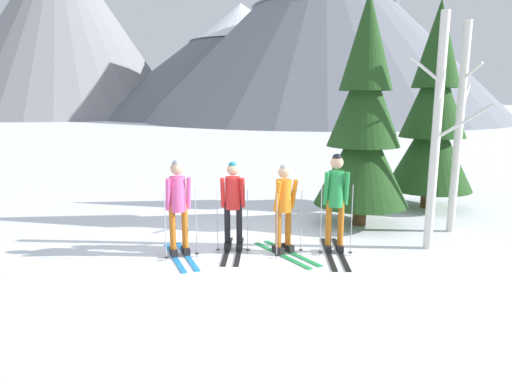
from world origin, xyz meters
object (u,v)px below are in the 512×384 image
pine_tree_mid (433,116)px  birch_tree_tall (459,129)px  skier_in_green (335,197)px  skier_in_orange (284,206)px  birch_tree_slender (437,133)px  skier_in_red (233,203)px  pine_tree_near (364,122)px  skier_in_pink (178,202)px

pine_tree_mid → birch_tree_tall: (-0.47, -2.14, -0.18)m
skier_in_green → pine_tree_mid: 4.79m
skier_in_orange → birch_tree_slender: birch_tree_slender is taller
skier_in_red → birch_tree_tall: 4.87m
skier_in_green → pine_tree_near: bearing=59.9°
skier_in_pink → birch_tree_slender: (4.63, 0.02, 1.19)m
pine_tree_mid → birch_tree_tall: bearing=-102.3°
skier_in_green → birch_tree_slender: bearing=2.0°
skier_in_pink → pine_tree_mid: (6.07, 3.20, 1.36)m
birch_tree_slender → skier_in_orange: bearing=-178.9°
skier_in_orange → pine_tree_near: (1.96, 1.77, 1.38)m
skier_in_red → pine_tree_mid: (5.10, 2.98, 1.44)m
skier_in_pink → skier_in_red: skier_in_pink is taller
skier_in_red → skier_in_orange: skier_in_red is taller
birch_tree_tall → skier_in_orange: bearing=-163.7°
skier_in_red → birch_tree_slender: bearing=-3.2°
pine_tree_near → birch_tree_slender: bearing=-65.3°
skier_in_green → birch_tree_slender: size_ratio=0.43×
skier_in_orange → pine_tree_mid: bearing=37.6°
skier_in_pink → birch_tree_slender: size_ratio=0.41×
skier_in_pink → skier_in_orange: skier_in_pink is taller
pine_tree_mid → birch_tree_tall: size_ratio=1.20×
skier_in_pink → birch_tree_slender: birch_tree_slender is taller
pine_tree_near → birch_tree_tall: bearing=-20.9°
skier_in_green → pine_tree_near: 2.40m
skier_in_red → pine_tree_near: bearing=27.9°
skier_in_orange → birch_tree_slender: (2.75, 0.05, 1.28)m
skier_in_pink → pine_tree_near: 4.40m
pine_tree_near → pine_tree_mid: (2.24, 1.47, 0.08)m
skier_in_orange → pine_tree_near: 2.98m
pine_tree_mid → skier_in_green: bearing=-135.2°
pine_tree_mid → birch_tree_slender: 3.50m
skier_in_pink → pine_tree_near: (3.84, 1.74, 1.29)m
skier_in_green → skier_in_orange: bearing=179.2°
skier_in_pink → pine_tree_mid: bearing=27.8°
skier_in_red → skier_in_pink: bearing=-167.3°
skier_in_red → pine_tree_near: 3.51m
pine_tree_near → pine_tree_mid: 2.67m
skier_in_orange → skier_in_red: bearing=164.4°
birch_tree_slender → pine_tree_mid: bearing=65.6°
skier_in_pink → skier_in_green: skier_in_green is taller
skier_in_orange → skier_in_green: (0.93, -0.01, 0.15)m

